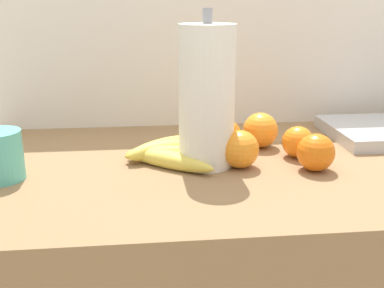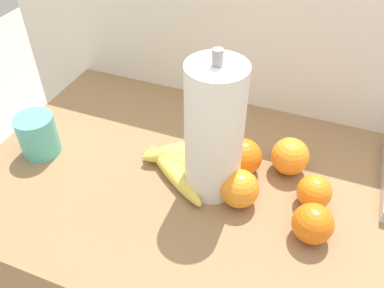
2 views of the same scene
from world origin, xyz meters
The scene contains 9 objects.
wall_back centered at (0.00, 0.35, 0.65)m, with size 1.87×0.06×1.30m, color silver.
banana_bunch centered at (-0.30, 0.02, 0.93)m, with size 0.20×0.22×0.04m.
orange_center centered at (-0.15, -0.03, 0.95)m, with size 0.08×0.08×0.08m, color orange.
orange_right centered at (-0.08, 0.10, 0.95)m, with size 0.08×0.08×0.08m, color orange.
orange_back_right centered at (-0.01, 0.02, 0.94)m, with size 0.07×0.07×0.07m, color orange.
orange_back_left centered at (-0.17, 0.06, 0.95)m, with size 0.08×0.08×0.08m, color orange.
orange_far_right centered at (-0.01, -0.06, 0.95)m, with size 0.08×0.08×0.08m, color orange.
paper_towel_roll centered at (-0.22, 0.00, 1.05)m, with size 0.11×0.11×0.32m.
mug centered at (-0.63, -0.04, 0.96)m, with size 0.09×0.09×0.10m, color #56BFB3.
Camera 2 is at (-0.04, -0.57, 1.54)m, focal length 37.30 mm.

